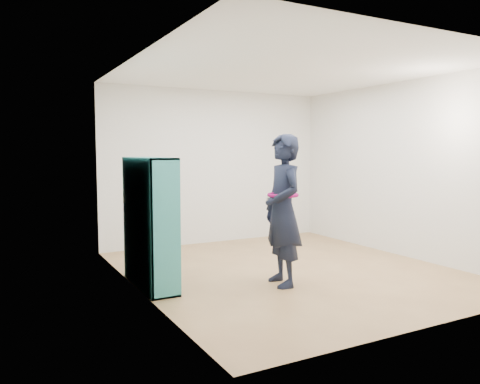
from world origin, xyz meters
TOP-DOWN VIEW (x-y plane):
  - floor at (0.00, 0.00)m, footprint 4.50×4.50m
  - ceiling at (0.00, 0.00)m, footprint 4.50×4.50m
  - wall_left at (-2.00, 0.00)m, footprint 0.02×4.50m
  - wall_right at (2.00, 0.00)m, footprint 0.02×4.50m
  - wall_back at (0.00, 2.25)m, footprint 4.00×0.02m
  - wall_front at (0.00, -2.25)m, footprint 4.00×0.02m
  - bookshelf at (-1.85, 0.18)m, footprint 0.33×1.13m
  - person at (-0.44, -0.50)m, footprint 0.51×0.70m
  - smartphone at (-0.58, -0.40)m, footprint 0.01×0.10m

SIDE VIEW (x-z plane):
  - floor at x=0.00m, z-range 0.00..0.00m
  - bookshelf at x=-1.85m, z-range -0.02..1.48m
  - person at x=-0.44m, z-range 0.00..1.77m
  - smartphone at x=-0.58m, z-range 0.93..1.07m
  - wall_left at x=-2.00m, z-range 0.00..2.60m
  - wall_right at x=2.00m, z-range 0.00..2.60m
  - wall_back at x=0.00m, z-range 0.00..2.60m
  - wall_front at x=0.00m, z-range 0.00..2.60m
  - ceiling at x=0.00m, z-range 2.60..2.60m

